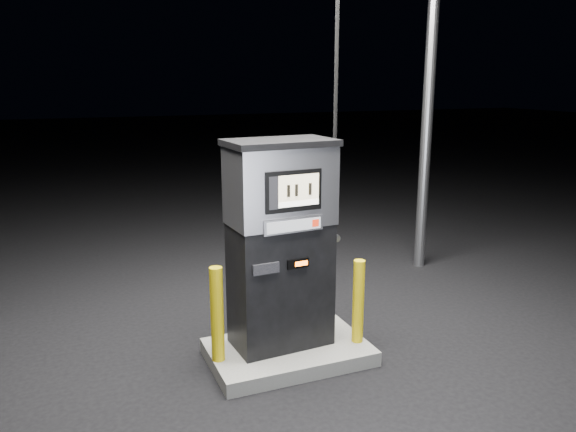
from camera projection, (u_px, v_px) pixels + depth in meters
name	position (u px, v px, depth m)	size (l,w,h in m)	color
ground	(288.00, 359.00, 5.76)	(80.00, 80.00, 0.00)	black
pump_island	(288.00, 352.00, 5.74)	(1.60, 1.00, 0.15)	#5E5E59
fuel_dispenser	(281.00, 242.00, 5.54)	(1.17, 0.68, 4.33)	black
bollard_left	(217.00, 314.00, 5.32)	(0.13, 0.13, 0.94)	gold
bollard_right	(358.00, 301.00, 5.72)	(0.12, 0.12, 0.88)	gold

